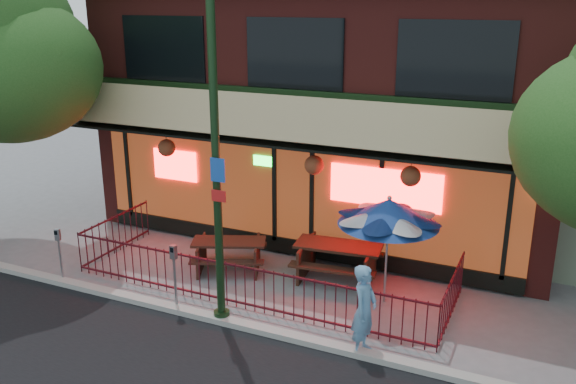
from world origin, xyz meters
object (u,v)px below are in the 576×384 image
object	(u,v)px
street_light	(216,170)
patio_umbrella	(389,212)
parking_meter_near	(174,266)
picnic_table_right	(338,256)
pedestrian	(364,310)
picnic_table_left	(229,251)
parking_meter_far	(59,246)

from	to	relation	value
street_light	patio_umbrella	xyz separation A→B (m)	(2.77, 2.13, -1.11)
street_light	parking_meter_near	xyz separation A→B (m)	(-1.09, 0.00, -2.17)
street_light	picnic_table_right	world-z (taller)	street_light
picnic_table_right	patio_umbrella	world-z (taller)	patio_umbrella
parking_meter_near	picnic_table_right	bearing A→B (deg)	47.62
parking_meter_near	street_light	bearing A→B (deg)	-0.14
picnic_table_right	pedestrian	distance (m)	3.14
picnic_table_left	pedestrian	distance (m)	4.56
picnic_table_left	parking_meter_near	bearing A→B (deg)	-90.74
street_light	pedestrian	xyz separation A→B (m)	(2.95, 0.05, -2.28)
street_light	pedestrian	bearing A→B (deg)	1.03
street_light	picnic_table_right	size ratio (longest dim) A/B	3.31
patio_umbrella	parking_meter_near	bearing A→B (deg)	-151.14
street_light	picnic_table_left	size ratio (longest dim) A/B	3.33
picnic_table_right	parking_meter_far	size ratio (longest dim) A/B	1.63
street_light	picnic_table_right	xyz separation A→B (m)	(1.46, 2.80, -2.60)
street_light	picnic_table_left	xyz separation A→B (m)	(-1.06, 2.18, -2.67)
picnic_table_left	parking_meter_far	size ratio (longest dim) A/B	1.62
street_light	parking_meter_near	bearing A→B (deg)	179.86
picnic_table_right	parking_meter_near	xyz separation A→B (m)	(-2.56, -2.80, 0.42)
patio_umbrella	picnic_table_right	bearing A→B (deg)	152.72
parking_meter_near	parking_meter_far	bearing A→B (deg)	180.00
parking_meter_far	picnic_table_right	bearing A→B (deg)	26.30
picnic_table_left	picnic_table_right	world-z (taller)	picnic_table_right
picnic_table_left	patio_umbrella	world-z (taller)	patio_umbrella
parking_meter_far	parking_meter_near	bearing A→B (deg)	-0.00
picnic_table_right	parking_meter_far	distance (m)	6.33
street_light	parking_meter_far	world-z (taller)	street_light
picnic_table_left	pedestrian	xyz separation A→B (m)	(4.02, -2.13, 0.38)
picnic_table_right	pedestrian	size ratio (longest dim) A/B	1.22
patio_umbrella	parking_meter_far	xyz separation A→B (m)	(-6.97, -2.13, -1.16)
picnic_table_left	parking_meter_near	world-z (taller)	parking_meter_near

